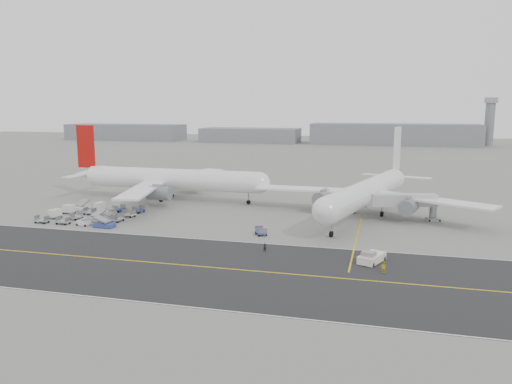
% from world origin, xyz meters
% --- Properties ---
extents(ground, '(700.00, 700.00, 0.00)m').
position_xyz_m(ground, '(0.00, 0.00, 0.00)').
color(ground, gray).
rests_on(ground, ground).
extents(taxiway, '(220.00, 59.00, 0.03)m').
position_xyz_m(taxiway, '(5.02, -17.98, 0.01)').
color(taxiway, '#2C2C2E').
rests_on(taxiway, ground).
extents(horizon_buildings, '(520.00, 28.00, 28.00)m').
position_xyz_m(horizon_buildings, '(30.00, 260.00, 0.00)').
color(horizon_buildings, gray).
rests_on(horizon_buildings, ground).
extents(control_tower, '(7.00, 7.00, 31.25)m').
position_xyz_m(control_tower, '(100.00, 265.00, 16.25)').
color(control_tower, gray).
rests_on(control_tower, ground).
extents(airliner_a, '(58.50, 57.82, 20.17)m').
position_xyz_m(airliner_a, '(-22.81, 34.70, 5.81)').
color(airliner_a, white).
rests_on(airliner_a, ground).
extents(airliner_b, '(55.13, 56.34, 19.90)m').
position_xyz_m(airliner_b, '(31.27, 27.89, 5.73)').
color(airliner_b, white).
rests_on(airliner_b, ground).
extents(pushback_tug, '(4.67, 7.37, 2.12)m').
position_xyz_m(pushback_tug, '(33.24, -9.06, 0.87)').
color(pushback_tug, white).
rests_on(pushback_tug, ground).
extents(jet_bridge, '(16.81, 6.91, 6.28)m').
position_xyz_m(jet_bridge, '(38.89, 24.10, 4.38)').
color(jet_bridge, gray).
rests_on(jet_bridge, ground).
extents(gse_cluster, '(26.97, 26.22, 2.19)m').
position_xyz_m(gse_cluster, '(-30.14, 9.59, 0.00)').
color(gse_cluster, '#95959A').
rests_on(gse_cluster, ground).
extents(stray_dolly, '(2.95, 3.30, 1.73)m').
position_xyz_m(stray_dolly, '(11.35, 3.75, 0.00)').
color(stray_dolly, silver).
rests_on(stray_dolly, ground).
extents(ground_crew_a, '(0.66, 0.54, 1.57)m').
position_xyz_m(ground_crew_a, '(14.84, -7.37, 0.79)').
color(ground_crew_a, black).
rests_on(ground_crew_a, ground).
extents(ground_crew_b, '(1.06, 0.92, 1.87)m').
position_xyz_m(ground_crew_b, '(35.18, -13.87, 0.93)').
color(ground_crew_b, gold).
rests_on(ground_crew_b, ground).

